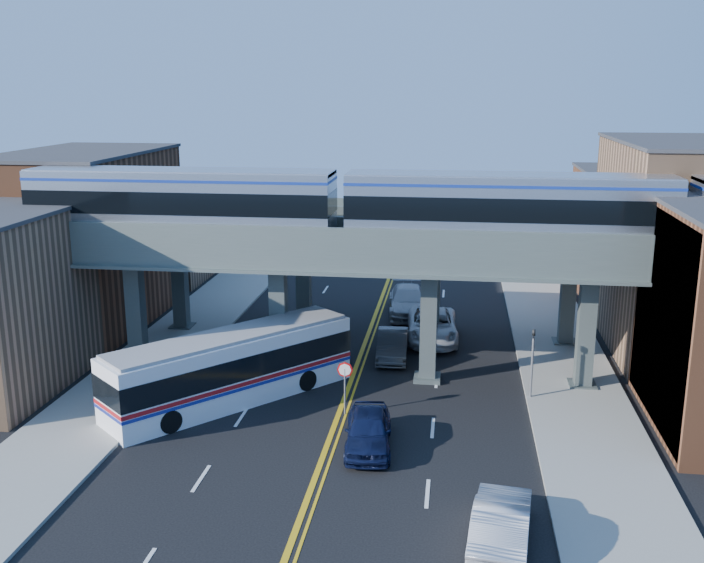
# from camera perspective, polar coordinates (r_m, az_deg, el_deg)

# --- Properties ---
(ground) EXTENTS (120.00, 120.00, 0.00)m
(ground) POSITION_cam_1_polar(r_m,az_deg,el_deg) (35.20, -1.71, -11.54)
(ground) COLOR black
(ground) RESTS_ON ground
(sidewalk_west) EXTENTS (5.00, 70.00, 0.16)m
(sidewalk_west) POSITION_cam_1_polar(r_m,az_deg,el_deg) (47.07, -13.69, -5.09)
(sidewalk_west) COLOR gray
(sidewalk_west) RESTS_ON ground
(sidewalk_east) EXTENTS (5.00, 70.00, 0.16)m
(sidewalk_east) POSITION_cam_1_polar(r_m,az_deg,el_deg) (44.44, 15.36, -6.36)
(sidewalk_east) COLOR gray
(sidewalk_east) RESTS_ON ground
(building_west_b) EXTENTS (8.00, 14.00, 11.00)m
(building_west_b) POSITION_cam_1_polar(r_m,az_deg,el_deg) (53.82, -18.71, 2.93)
(building_west_b) COLOR brown
(building_west_b) RESTS_ON ground
(building_west_c) EXTENTS (8.00, 10.00, 8.00)m
(building_west_c) POSITION_cam_1_polar(r_m,az_deg,el_deg) (65.78, -13.67, 3.86)
(building_west_c) COLOR #8E6849
(building_west_c) RESTS_ON ground
(building_east_b) EXTENTS (8.00, 14.00, 12.00)m
(building_east_b) POSITION_cam_1_polar(r_m,az_deg,el_deg) (49.99, 22.90, 2.34)
(building_east_b) COLOR #8E6849
(building_east_b) RESTS_ON ground
(building_east_c) EXTENTS (8.00, 10.00, 9.00)m
(building_east_c) POSITION_cam_1_polar(r_m,az_deg,el_deg) (62.67, 19.77, 3.40)
(building_east_c) COLOR brown
(building_east_c) RESTS_ON ground
(mural_panel) EXTENTS (0.10, 9.50, 9.50)m
(mural_panel) POSITION_cam_1_polar(r_m,az_deg,el_deg) (37.99, 21.53, -2.93)
(mural_panel) COLOR teal
(mural_panel) RESTS_ON ground
(elevated_viaduct_near) EXTENTS (52.00, 3.60, 7.40)m
(elevated_viaduct_near) POSITION_cam_1_polar(r_m,az_deg,el_deg) (40.61, 0.05, 1.64)
(elevated_viaduct_near) COLOR #3B4543
(elevated_viaduct_near) RESTS_ON ground
(elevated_viaduct_far) EXTENTS (52.00, 3.60, 7.40)m
(elevated_viaduct_far) POSITION_cam_1_polar(r_m,az_deg,el_deg) (47.42, 1.17, 3.45)
(elevated_viaduct_far) COLOR #3B4543
(elevated_viaduct_far) RESTS_ON ground
(transit_train) EXTENTS (49.75, 3.12, 3.64)m
(transit_train) POSITION_cam_1_polar(r_m,az_deg,el_deg) (39.82, 11.26, 5.37)
(transit_train) COLOR black
(transit_train) RESTS_ON elevated_viaduct_near
(stop_sign) EXTENTS (0.76, 0.09, 2.63)m
(stop_sign) POSITION_cam_1_polar(r_m,az_deg,el_deg) (37.18, -0.52, -7.14)
(stop_sign) COLOR slate
(stop_sign) RESTS_ON ground
(traffic_signal) EXTENTS (0.15, 0.18, 4.10)m
(traffic_signal) POSITION_cam_1_polar(r_m,az_deg,el_deg) (39.68, 13.00, -5.29)
(traffic_signal) COLOR slate
(traffic_signal) RESTS_ON ground
(transit_bus) EXTENTS (10.71, 11.59, 3.33)m
(transit_bus) POSITION_cam_1_polar(r_m,az_deg,el_deg) (39.19, -8.74, -6.25)
(transit_bus) COLOR white
(transit_bus) RESTS_ON ground
(car_lane_a) EXTENTS (2.36, 5.02, 1.66)m
(car_lane_a) POSITION_cam_1_polar(r_m,az_deg,el_deg) (34.26, 1.19, -10.75)
(car_lane_a) COLOR #0E1536
(car_lane_a) RESTS_ON ground
(car_lane_b) EXTENTS (1.89, 4.90, 1.59)m
(car_lane_b) POSITION_cam_1_polar(r_m,az_deg,el_deg) (45.02, 2.96, -4.62)
(car_lane_b) COLOR #343537
(car_lane_b) RESTS_ON ground
(car_lane_c) EXTENTS (3.29, 6.58, 1.79)m
(car_lane_c) POSITION_cam_1_polar(r_m,az_deg,el_deg) (48.35, 5.87, -3.22)
(car_lane_c) COLOR silver
(car_lane_c) RESTS_ON ground
(car_lane_d) EXTENTS (3.08, 6.50, 1.83)m
(car_lane_d) POSITION_cam_1_polar(r_m,az_deg,el_deg) (53.60, 4.10, -1.43)
(car_lane_d) COLOR #A8A9AD
(car_lane_d) RESTS_ON ground
(car_parked_curb) EXTENTS (2.47, 5.52, 1.76)m
(car_parked_curb) POSITION_cam_1_polar(r_m,az_deg,el_deg) (28.04, 10.79, -16.95)
(car_parked_curb) COLOR #B3B3B8
(car_parked_curb) RESTS_ON ground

